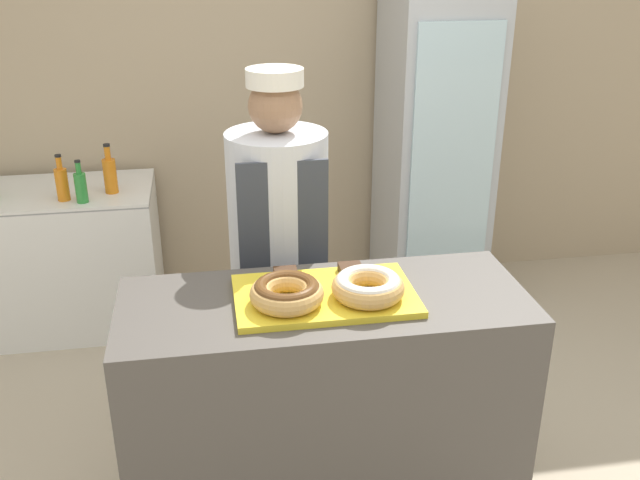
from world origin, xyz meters
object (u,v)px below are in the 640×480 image
object	(u,v)px
baker_person	(279,256)
beverage_fridge	(433,153)
bottle_orange	(110,174)
serving_tray	(325,296)
brownie_back_left	(286,274)
donut_chocolate_glaze	(287,292)
donut_light_glaze	(368,286)
brownie_back_right	(351,270)
bottle_green	(81,186)
chest_freezer	(60,258)
bottle_orange_b	(62,183)

from	to	relation	value
baker_person	beverage_fridge	size ratio (longest dim) A/B	0.88
bottle_orange	serving_tray	bearing A→B (deg)	-61.71
brownie_back_left	beverage_fridge	distance (m)	1.93
donut_chocolate_glaze	donut_light_glaze	bearing A→B (deg)	0.00
brownie_back_left	brownie_back_right	distance (m)	0.24
donut_chocolate_glaze	beverage_fridge	bearing A→B (deg)	58.63
brownie_back_right	baker_person	xyz separation A→B (m)	(-0.21, 0.48, -0.15)
bottle_green	brownie_back_right	bearing A→B (deg)	-50.51
brownie_back_right	bottle_orange	size ratio (longest dim) A/B	0.30
serving_tray	donut_chocolate_glaze	distance (m)	0.16
chest_freezer	donut_chocolate_glaze	bearing A→B (deg)	-58.69
chest_freezer	bottle_green	xyz separation A→B (m)	(0.21, -0.22, 0.50)
serving_tray	bottle_orange	xyz separation A→B (m)	(-0.89, 1.65, -0.04)
brownie_back_right	bottle_orange_b	size ratio (longest dim) A/B	0.33
donut_light_glaze	brownie_back_left	xyz separation A→B (m)	(-0.26, 0.19, -0.03)
donut_light_glaze	brownie_back_left	size ratio (longest dim) A/B	3.02
donut_chocolate_glaze	serving_tray	bearing A→B (deg)	22.05
brownie_back_right	bottle_orange_b	xyz separation A→B (m)	(-1.25, 1.44, -0.08)
donut_chocolate_glaze	bottle_orange	bearing A→B (deg)	113.71
beverage_fridge	bottle_orange_b	size ratio (longest dim) A/B	7.52
donut_light_glaze	brownie_back_left	bearing A→B (deg)	143.87
donut_light_glaze	bottle_green	size ratio (longest dim) A/B	1.09
serving_tray	donut_light_glaze	world-z (taller)	donut_light_glaze
chest_freezer	bottle_orange	xyz separation A→B (m)	(0.34, -0.09, 0.52)
donut_chocolate_glaze	bottle_orange	size ratio (longest dim) A/B	0.92
serving_tray	chest_freezer	distance (m)	2.21
brownie_back_right	bottle_orange_b	distance (m)	1.91
serving_tray	baker_person	size ratio (longest dim) A/B	0.38
serving_tray	bottle_orange_b	bearing A→B (deg)	125.67
chest_freezer	bottle_orange_b	distance (m)	0.55
beverage_fridge	baker_person	bearing A→B (deg)	-132.93
beverage_fridge	donut_chocolate_glaze	bearing A→B (deg)	-121.37
donut_chocolate_glaze	bottle_green	xyz separation A→B (m)	(-0.89, 1.58, -0.12)
bottle_green	bottle_orange	bearing A→B (deg)	43.78
serving_tray	brownie_back_right	xyz separation A→B (m)	(0.12, 0.13, 0.03)
donut_chocolate_glaze	chest_freezer	xyz separation A→B (m)	(-1.10, 1.80, -0.62)
donut_chocolate_glaze	brownie_back_left	size ratio (longest dim) A/B	3.02
chest_freezer	serving_tray	bearing A→B (deg)	-54.71
bottle_green	serving_tray	bearing A→B (deg)	-56.00
beverage_fridge	bottle_green	size ratio (longest dim) A/B	8.18
serving_tray	beverage_fridge	xyz separation A→B (m)	(0.95, 1.74, -0.04)
donut_light_glaze	brownie_back_left	distance (m)	0.32
donut_light_glaze	beverage_fridge	size ratio (longest dim) A/B	0.13
brownie_back_left	baker_person	xyz separation A→B (m)	(0.03, 0.48, -0.15)
donut_light_glaze	bottle_orange_b	world-z (taller)	bottle_orange_b
bottle_orange	bottle_green	world-z (taller)	bottle_orange
donut_chocolate_glaze	chest_freezer	bearing A→B (deg)	121.31
beverage_fridge	bottle_orange	xyz separation A→B (m)	(-1.85, -0.08, -0.00)
baker_person	bottle_green	xyz separation A→B (m)	(-0.94, 0.91, 0.06)
donut_light_glaze	chest_freezer	world-z (taller)	donut_light_glaze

